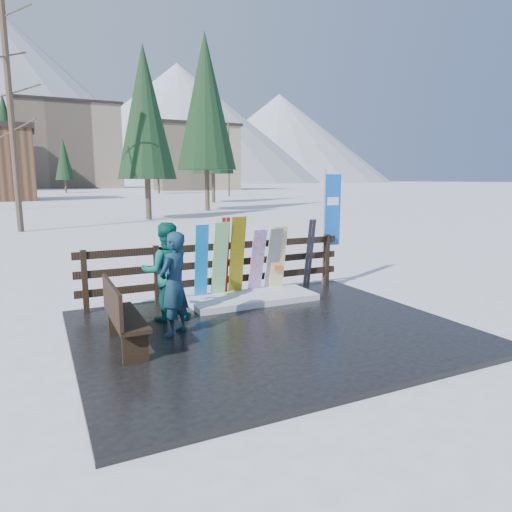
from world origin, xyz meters
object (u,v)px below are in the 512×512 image
rental_flag (331,214)px  snowboard_1 (220,261)px  snowboard_5 (278,260)px  person_front (174,284)px  snowboard_4 (273,261)px  snowboard_2 (237,258)px  snowboard_3 (257,263)px  person_back (166,272)px  snowboard_0 (201,264)px  bench (121,314)px

rental_flag → snowboard_1: bearing=-174.5°
snowboard_5 → person_front: size_ratio=0.90×
snowboard_1 → snowboard_4: size_ratio=1.12×
snowboard_2 → snowboard_3: bearing=0.0°
snowboard_4 → person_back: (-2.48, -0.79, 0.14)m
snowboard_5 → person_back: size_ratio=0.86×
person_back → snowboard_5: bearing=-153.1°
snowboard_0 → snowboard_2: bearing=0.0°
snowboard_4 → person_front: bearing=-148.0°
bench → snowboard_2: bearing=35.9°
bench → snowboard_4: (3.43, 1.88, 0.18)m
snowboard_4 → person_front: (-2.57, -1.61, 0.11)m
snowboard_2 → person_back: bearing=-154.5°
snowboard_0 → person_back: 1.20m
snowboard_3 → snowboard_4: size_ratio=1.00×
snowboard_2 → snowboard_0: bearing=180.0°
snowboard_0 → snowboard_3: (1.20, 0.00, -0.07)m
snowboard_3 → rental_flag: size_ratio=0.55×
bench → snowboard_2: 3.23m
snowboard_0 → snowboard_3: 1.20m
snowboard_1 → snowboard_5: 1.31m
snowboard_1 → snowboard_4: snowboard_1 is taller
snowboard_4 → rental_flag: rental_flag is taller
snowboard_3 → person_back: bearing=-159.4°
snowboard_2 → snowboard_5: (0.94, 0.00, -0.12)m
bench → snowboard_5: 4.02m
rental_flag → person_front: 4.65m
snowboard_0 → snowboard_2: size_ratio=0.92×
snowboard_5 → snowboard_2: bearing=180.0°
bench → snowboard_0: (1.85, 1.88, 0.25)m
bench → snowboard_1: size_ratio=0.93×
snowboard_2 → person_front: size_ratio=1.05×
snowboard_4 → bench: bearing=-151.2°
snowboard_0 → person_front: (-1.00, -1.61, 0.04)m
snowboard_1 → snowboard_3: snowboard_1 is taller
bench → snowboard_3: (3.05, 1.88, 0.18)m
bench → rental_flag: bearing=23.1°
snowboard_4 → snowboard_0: bearing=180.0°
person_back → snowboard_4: bearing=-152.3°
snowboard_0 → snowboard_4: (1.58, 0.00, -0.07)m
snowboard_0 → person_front: person_front is taller
rental_flag → person_front: rental_flag is taller
snowboard_2 → person_back: (-1.66, -0.79, 0.01)m
snowboard_3 → person_front: (-2.20, -1.61, 0.11)m
person_back → snowboard_3: bearing=-149.4°
snowboard_0 → snowboard_5: 1.69m
person_front → snowboard_0: bearing=-162.5°
snowboard_0 → snowboard_1: bearing=0.0°
bench → snowboard_5: size_ratio=1.04×
rental_flag → person_back: (-4.09, -1.06, -0.76)m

